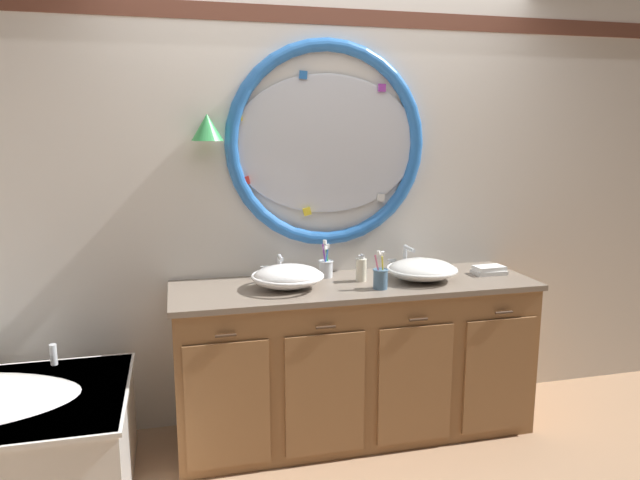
{
  "coord_description": "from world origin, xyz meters",
  "views": [
    {
      "loc": [
        -0.85,
        -2.73,
        1.71
      ],
      "look_at": [
        -0.1,
        0.25,
        1.13
      ],
      "focal_mm": 32.87,
      "sensor_mm": 36.0,
      "label": 1
    }
  ],
  "objects_px": {
    "toothbrush_holder_right": "(380,278)",
    "sink_basin_right": "(422,270)",
    "soap_dispenser": "(361,269)",
    "folded_hand_towel": "(489,270)",
    "sink_basin_left": "(288,277)",
    "toothbrush_holder_left": "(326,268)"
  },
  "relations": [
    {
      "from": "sink_basin_left",
      "to": "sink_basin_right",
      "type": "height_order",
      "value": "sink_basin_left"
    },
    {
      "from": "sink_basin_right",
      "to": "toothbrush_holder_left",
      "type": "relative_size",
      "value": 1.86
    },
    {
      "from": "sink_basin_left",
      "to": "toothbrush_holder_right",
      "type": "height_order",
      "value": "toothbrush_holder_right"
    },
    {
      "from": "toothbrush_holder_right",
      "to": "sink_basin_right",
      "type": "bearing_deg",
      "value": 23.13
    },
    {
      "from": "toothbrush_holder_right",
      "to": "folded_hand_towel",
      "type": "bearing_deg",
      "value": 11.65
    },
    {
      "from": "sink_basin_left",
      "to": "soap_dispenser",
      "type": "height_order",
      "value": "soap_dispenser"
    },
    {
      "from": "sink_basin_left",
      "to": "folded_hand_towel",
      "type": "distance_m",
      "value": 1.2
    },
    {
      "from": "toothbrush_holder_right",
      "to": "soap_dispenser",
      "type": "xyz_separation_m",
      "value": [
        -0.05,
        0.18,
        0.01
      ]
    },
    {
      "from": "sink_basin_left",
      "to": "soap_dispenser",
      "type": "distance_m",
      "value": 0.43
    },
    {
      "from": "sink_basin_left",
      "to": "sink_basin_right",
      "type": "distance_m",
      "value": 0.77
    },
    {
      "from": "soap_dispenser",
      "to": "folded_hand_towel",
      "type": "distance_m",
      "value": 0.78
    },
    {
      "from": "folded_hand_towel",
      "to": "toothbrush_holder_right",
      "type": "bearing_deg",
      "value": -168.35
    },
    {
      "from": "toothbrush_holder_left",
      "to": "folded_hand_towel",
      "type": "relative_size",
      "value": 1.15
    },
    {
      "from": "toothbrush_holder_right",
      "to": "folded_hand_towel",
      "type": "xyz_separation_m",
      "value": [
        0.73,
        0.15,
        -0.04
      ]
    },
    {
      "from": "toothbrush_holder_right",
      "to": "folded_hand_towel",
      "type": "distance_m",
      "value": 0.74
    },
    {
      "from": "sink_basin_left",
      "to": "soap_dispenser",
      "type": "xyz_separation_m",
      "value": [
        0.43,
        0.06,
        0.0
      ]
    },
    {
      "from": "toothbrush_holder_right",
      "to": "soap_dispenser",
      "type": "bearing_deg",
      "value": 105.25
    },
    {
      "from": "sink_basin_left",
      "to": "folded_hand_towel",
      "type": "relative_size",
      "value": 2.08
    },
    {
      "from": "sink_basin_right",
      "to": "toothbrush_holder_left",
      "type": "xyz_separation_m",
      "value": [
        -0.51,
        0.19,
        -0.0
      ]
    },
    {
      "from": "sink_basin_right",
      "to": "toothbrush_holder_right",
      "type": "bearing_deg",
      "value": -156.87
    },
    {
      "from": "sink_basin_right",
      "to": "toothbrush_holder_left",
      "type": "bearing_deg",
      "value": 159.58
    },
    {
      "from": "toothbrush_holder_left",
      "to": "toothbrush_holder_right",
      "type": "bearing_deg",
      "value": -55.18
    }
  ]
}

